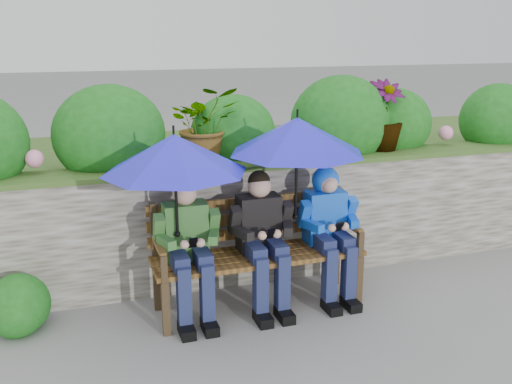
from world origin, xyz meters
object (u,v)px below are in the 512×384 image
object	(u,v)px
umbrella_right	(297,136)
park_bench	(256,245)
boy_left	(188,243)
boy_right	(329,222)
boy_middle	(263,234)
umbrella_left	(174,154)

from	to	relation	value
umbrella_right	park_bench	bearing A→B (deg)	172.50
boy_left	boy_right	world-z (taller)	boy_left
umbrella_right	boy_right	bearing A→B (deg)	-3.57
park_bench	boy_middle	bearing A→B (deg)	-66.05
park_bench	umbrella_right	xyz separation A→B (m)	(0.31, -0.04, 0.85)
boy_right	umbrella_left	size ratio (longest dim) A/B	1.03
park_bench	boy_middle	xyz separation A→B (m)	(0.03, -0.07, 0.11)
boy_left	umbrella_right	bearing A→B (deg)	2.03
boy_left	boy_middle	world-z (taller)	boy_middle
park_bench	boy_right	xyz separation A→B (m)	(0.59, -0.06, 0.15)
park_bench	umbrella_left	size ratio (longest dim) A/B	1.57
boy_right	boy_middle	bearing A→B (deg)	-178.61
umbrella_right	boy_middle	bearing A→B (deg)	-173.65
boy_left	umbrella_left	xyz separation A→B (m)	(-0.08, -0.02, 0.68)
boy_middle	boy_right	distance (m)	0.56
park_bench	boy_right	size ratio (longest dim) A/B	1.53
boy_left	boy_middle	size ratio (longest dim) A/B	0.99
boy_left	park_bench	bearing A→B (deg)	7.51
boy_right	umbrella_right	distance (m)	0.76
park_bench	boy_left	distance (m)	0.56
umbrella_left	boy_left	bearing A→B (deg)	13.40
boy_left	umbrella_left	world-z (taller)	umbrella_left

